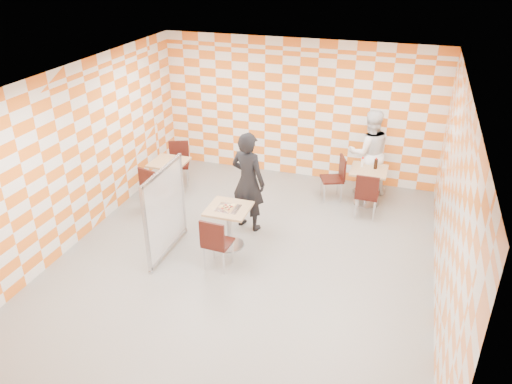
% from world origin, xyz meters
% --- Properties ---
extents(room_shell, '(7.00, 7.00, 7.00)m').
position_xyz_m(room_shell, '(0.00, 0.54, 1.50)').
color(room_shell, gray).
rests_on(room_shell, ground).
extents(main_table, '(0.70, 0.70, 0.75)m').
position_xyz_m(main_table, '(-0.40, 0.25, 0.51)').
color(main_table, tan).
rests_on(main_table, ground).
extents(second_table, '(0.70, 0.70, 0.75)m').
position_xyz_m(second_table, '(1.67, 2.55, 0.51)').
color(second_table, tan).
rests_on(second_table, ground).
extents(empty_table, '(0.70, 0.70, 0.75)m').
position_xyz_m(empty_table, '(-2.23, 1.71, 0.51)').
color(empty_table, tan).
rests_on(empty_table, ground).
extents(chair_main_front, '(0.45, 0.46, 0.92)m').
position_xyz_m(chair_main_front, '(-0.36, -0.47, 0.54)').
color(chair_main_front, '#340F0A').
rests_on(chair_main_front, ground).
extents(chair_second_front, '(0.43, 0.44, 0.92)m').
position_xyz_m(chair_second_front, '(1.72, 1.93, 0.54)').
color(chair_second_front, '#340F0A').
rests_on(chair_second_front, ground).
extents(chair_second_side, '(0.56, 0.55, 0.92)m').
position_xyz_m(chair_second_side, '(1.05, 2.55, 0.54)').
color(chair_second_side, '#340F0A').
rests_on(chair_second_side, ground).
extents(chair_empty_near, '(0.52, 0.53, 0.92)m').
position_xyz_m(chair_empty_near, '(-2.24, 0.97, 0.54)').
color(chair_empty_near, '#340F0A').
rests_on(chair_empty_near, ground).
extents(chair_empty_far, '(0.55, 0.55, 0.92)m').
position_xyz_m(chair_empty_far, '(-2.31, 2.30, 0.54)').
color(chair_empty_far, '#340F0A').
rests_on(chair_empty_far, ground).
extents(partition, '(0.08, 1.38, 1.55)m').
position_xyz_m(partition, '(-1.32, -0.24, 0.79)').
color(partition, white).
rests_on(partition, ground).
extents(man_dark, '(0.77, 0.61, 1.85)m').
position_xyz_m(man_dark, '(-0.29, 0.97, 0.92)').
color(man_dark, black).
rests_on(man_dark, ground).
extents(man_white, '(1.06, 0.95, 1.80)m').
position_xyz_m(man_white, '(1.60, 3.05, 0.90)').
color(man_white, white).
rests_on(man_white, ground).
extents(pizza_on_foil, '(0.40, 0.40, 0.04)m').
position_xyz_m(pizza_on_foil, '(-0.40, 0.24, 0.77)').
color(pizza_on_foil, silver).
rests_on(pizza_on_foil, main_table).
extents(sport_bottle, '(0.06, 0.06, 0.20)m').
position_xyz_m(sport_bottle, '(1.53, 2.65, 0.84)').
color(sport_bottle, white).
rests_on(sport_bottle, second_table).
extents(soda_bottle, '(0.07, 0.07, 0.23)m').
position_xyz_m(soda_bottle, '(1.78, 2.62, 0.85)').
color(soda_bottle, black).
rests_on(soda_bottle, second_table).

